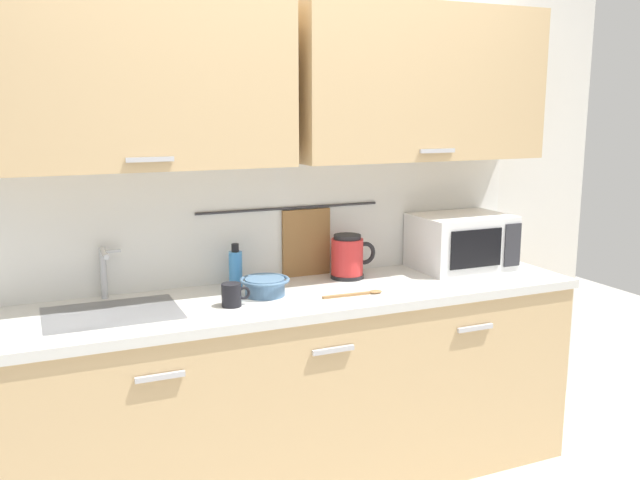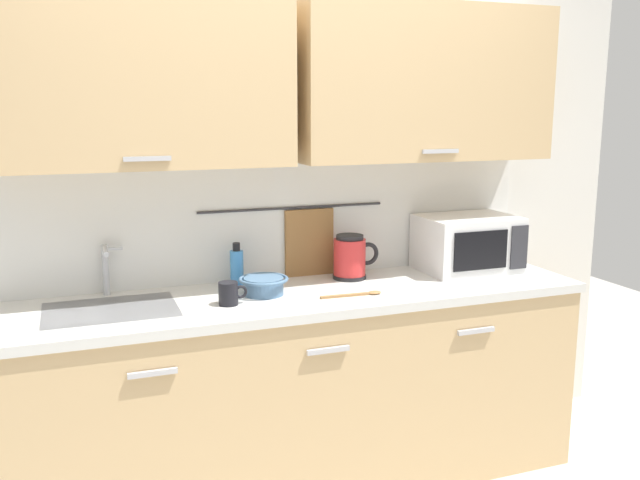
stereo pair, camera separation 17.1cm
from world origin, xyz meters
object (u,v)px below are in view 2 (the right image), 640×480
(microwave, at_px, (467,243))
(mug_near_sink, at_px, (229,293))
(electric_kettle, at_px, (350,257))
(wooden_spoon, at_px, (359,294))
(dish_soap_bottle, at_px, (237,267))
(mixing_bowl, at_px, (264,285))

(microwave, xyz_separation_m, mug_near_sink, (-1.24, -0.19, -0.09))
(electric_kettle, relative_size, wooden_spoon, 0.82)
(dish_soap_bottle, distance_m, mug_near_sink, 0.31)
(dish_soap_bottle, bearing_deg, wooden_spoon, -38.03)
(microwave, xyz_separation_m, mixing_bowl, (-1.07, -0.09, -0.09))
(electric_kettle, height_order, mixing_bowl, electric_kettle)
(dish_soap_bottle, bearing_deg, mug_near_sink, -109.48)
(microwave, bearing_deg, mixing_bowl, -175.24)
(electric_kettle, height_order, wooden_spoon, electric_kettle)
(mug_near_sink, distance_m, mixing_bowl, 0.20)
(microwave, height_order, dish_soap_bottle, microwave)
(mixing_bowl, xyz_separation_m, wooden_spoon, (0.38, -0.16, -0.04))
(dish_soap_bottle, distance_m, mixing_bowl, 0.21)
(microwave, height_order, electric_kettle, microwave)
(microwave, bearing_deg, electric_kettle, 175.63)
(electric_kettle, relative_size, mixing_bowl, 1.06)
(dish_soap_bottle, bearing_deg, electric_kettle, -6.44)
(mixing_bowl, height_order, wooden_spoon, mixing_bowl)
(microwave, height_order, mug_near_sink, microwave)
(electric_kettle, distance_m, mug_near_sink, 0.68)
(mixing_bowl, bearing_deg, mug_near_sink, -150.64)
(electric_kettle, xyz_separation_m, wooden_spoon, (-0.08, -0.29, -0.10))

